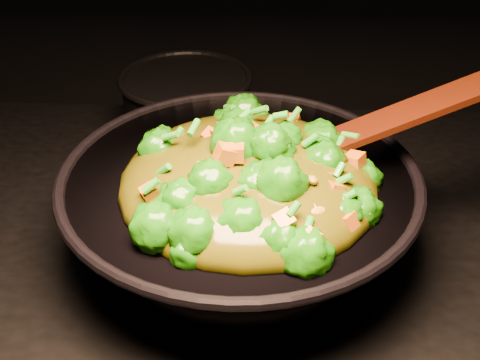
# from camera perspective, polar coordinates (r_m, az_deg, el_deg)

# --- Properties ---
(wok) EXTENTS (0.53, 0.53, 0.13)m
(wok) POSITION_cam_1_polar(r_m,az_deg,el_deg) (0.82, -0.03, -3.25)
(wok) COLOR black
(wok) RESTS_ON stovetop
(stir_fry) EXTENTS (0.42, 0.42, 0.11)m
(stir_fry) POSITION_cam_1_polar(r_m,az_deg,el_deg) (0.73, 0.81, 2.90)
(stir_fry) COLOR #1D7708
(stir_fry) RESTS_ON wok
(spatula) EXTENTS (0.33, 0.09, 0.14)m
(spatula) POSITION_cam_1_polar(r_m,az_deg,el_deg) (0.79, 12.40, 4.92)
(spatula) COLOR #3E1909
(spatula) RESTS_ON wok
(back_pot) EXTENTS (0.23, 0.23, 0.13)m
(back_pot) POSITION_cam_1_polar(r_m,az_deg,el_deg) (1.09, -5.03, 6.85)
(back_pot) COLOR black
(back_pot) RESTS_ON stovetop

